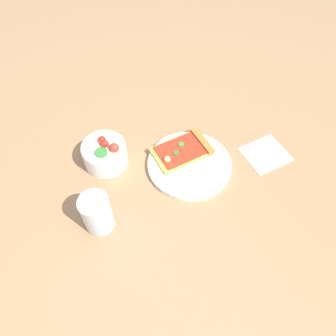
{
  "coord_description": "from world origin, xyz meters",
  "views": [
    {
      "loc": [
        0.45,
        -0.29,
        0.69
      ],
      "look_at": [
        0.02,
        -0.06,
        0.03
      ],
      "focal_mm": 34.14,
      "sensor_mm": 36.0,
      "label": 1
    }
  ],
  "objects_px": {
    "salad_bowl": "(105,153)",
    "soda_glass": "(97,214)",
    "plate": "(189,164)",
    "pizza_slice_main": "(185,149)",
    "paper_napkin": "(265,154)"
  },
  "relations": [
    {
      "from": "salad_bowl",
      "to": "paper_napkin",
      "type": "height_order",
      "value": "salad_bowl"
    },
    {
      "from": "plate",
      "to": "pizza_slice_main",
      "type": "height_order",
      "value": "pizza_slice_main"
    },
    {
      "from": "salad_bowl",
      "to": "soda_glass",
      "type": "height_order",
      "value": "soda_glass"
    },
    {
      "from": "pizza_slice_main",
      "to": "salad_bowl",
      "type": "xyz_separation_m",
      "value": [
        -0.08,
        -0.2,
        0.02
      ]
    },
    {
      "from": "plate",
      "to": "salad_bowl",
      "type": "height_order",
      "value": "salad_bowl"
    },
    {
      "from": "pizza_slice_main",
      "to": "paper_napkin",
      "type": "xyz_separation_m",
      "value": [
        0.11,
        0.2,
        -0.02
      ]
    },
    {
      "from": "salad_bowl",
      "to": "paper_napkin",
      "type": "xyz_separation_m",
      "value": [
        0.19,
        0.4,
        -0.03
      ]
    },
    {
      "from": "soda_glass",
      "to": "plate",
      "type": "bearing_deg",
      "value": 99.19
    },
    {
      "from": "plate",
      "to": "pizza_slice_main",
      "type": "xyz_separation_m",
      "value": [
        -0.04,
        0.01,
        0.01
      ]
    },
    {
      "from": "salad_bowl",
      "to": "plate",
      "type": "bearing_deg",
      "value": 57.06
    },
    {
      "from": "pizza_slice_main",
      "to": "paper_napkin",
      "type": "distance_m",
      "value": 0.23
    },
    {
      "from": "soda_glass",
      "to": "pizza_slice_main",
      "type": "bearing_deg",
      "value": 107.07
    },
    {
      "from": "salad_bowl",
      "to": "soda_glass",
      "type": "relative_size",
      "value": 1.14
    },
    {
      "from": "pizza_slice_main",
      "to": "soda_glass",
      "type": "height_order",
      "value": "soda_glass"
    },
    {
      "from": "paper_napkin",
      "to": "salad_bowl",
      "type": "bearing_deg",
      "value": -115.69
    }
  ]
}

